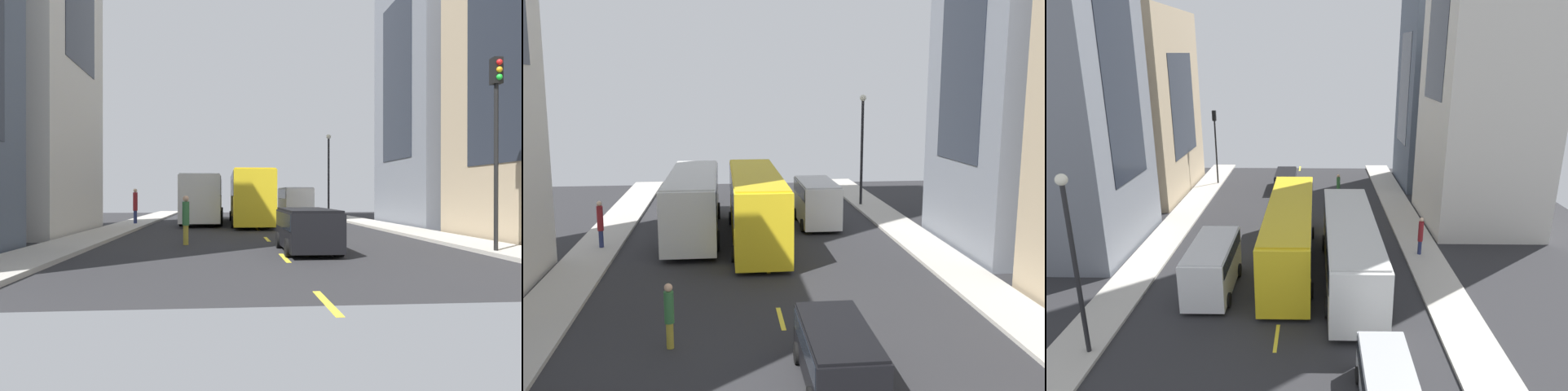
{
  "view_description": "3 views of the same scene",
  "coord_description": "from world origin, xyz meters",
  "views": [
    {
      "loc": [
        -1.95,
        -29.37,
        2.09
      ],
      "look_at": [
        0.49,
        0.53,
        1.99
      ],
      "focal_mm": 30.74,
      "sensor_mm": 36.0,
      "label": 1
    },
    {
      "loc": [
        -1.88,
        -27.36,
        7.5
      ],
      "look_at": [
        1.06,
        -0.23,
        2.69
      ],
      "focal_mm": 39.6,
      "sensor_mm": 36.0,
      "label": 2
    },
    {
      "loc": [
        -1.61,
        25.85,
        11.58
      ],
      "look_at": [
        -1.08,
        -3.72,
        2.41
      ],
      "focal_mm": 31.75,
      "sensor_mm": 36.0,
      "label": 3
    }
  ],
  "objects": [
    {
      "name": "ground_plane",
      "position": [
        0.0,
        0.0,
        0.0
      ],
      "size": [
        42.41,
        42.41,
        0.0
      ],
      "primitive_type": "plane",
      "color": "#28282B"
    },
    {
      "name": "sidewalk_west",
      "position": [
        -8.07,
        0.0,
        0.07
      ],
      "size": [
        2.28,
        44.0,
        0.15
      ],
      "primitive_type": "cube",
      "color": "#B2ADA3",
      "rests_on": "ground"
    },
    {
      "name": "sidewalk_east",
      "position": [
        8.07,
        0.0,
        0.07
      ],
      "size": [
        2.28,
        44.0,
        0.15
      ],
      "primitive_type": "cube",
      "color": "#B2ADA3",
      "rests_on": "ground"
    },
    {
      "name": "lane_stripe_0",
      "position": [
        0.0,
        -21.0,
        0.01
      ],
      "size": [
        0.16,
        2.0,
        0.01
      ],
      "primitive_type": "cube",
      "color": "yellow",
      "rests_on": "ground"
    },
    {
      "name": "lane_stripe_1",
      "position": [
        0.0,
        -15.0,
        0.01
      ],
      "size": [
        0.16,
        2.0,
        0.01
      ],
      "primitive_type": "cube",
      "color": "yellow",
      "rests_on": "ground"
    },
    {
      "name": "lane_stripe_2",
      "position": [
        0.0,
        -9.0,
        0.01
      ],
      "size": [
        0.16,
        2.0,
        0.01
      ],
      "primitive_type": "cube",
      "color": "yellow",
      "rests_on": "ground"
    },
    {
      "name": "lane_stripe_3",
      "position": [
        0.0,
        -3.0,
        0.01
      ],
      "size": [
        0.16,
        2.0,
        0.01
      ],
      "primitive_type": "cube",
      "color": "yellow",
      "rests_on": "ground"
    },
    {
      "name": "lane_stripe_4",
      "position": [
        0.0,
        3.0,
        0.01
      ],
      "size": [
        0.16,
        2.0,
        0.01
      ],
      "primitive_type": "cube",
      "color": "yellow",
      "rests_on": "ground"
    },
    {
      "name": "lane_stripe_5",
      "position": [
        0.0,
        9.0,
        0.01
      ],
      "size": [
        0.16,
        2.0,
        0.01
      ],
      "primitive_type": "cube",
      "color": "yellow",
      "rests_on": "ground"
    },
    {
      "name": "lane_stripe_6",
      "position": [
        0.0,
        15.0,
        0.01
      ],
      "size": [
        0.16,
        2.0,
        0.01
      ],
      "primitive_type": "cube",
      "color": "yellow",
      "rests_on": "ground"
    },
    {
      "name": "lane_stripe_7",
      "position": [
        0.0,
        21.0,
        0.01
      ],
      "size": [
        0.16,
        2.0,
        0.01
      ],
      "primitive_type": "cube",
      "color": "yellow",
      "rests_on": "ground"
    },
    {
      "name": "building_east_1",
      "position": [
        13.45,
        -0.71,
        9.67
      ],
      "size": [
        8.17,
        8.74,
        19.34
      ],
      "color": "slate",
      "rests_on": "ground"
    },
    {
      "name": "city_bus_white",
      "position": [
        -3.47,
        3.58,
        2.01
      ],
      "size": [
        2.8,
        11.88,
        3.35
      ],
      "color": "silver",
      "rests_on": "ground"
    },
    {
      "name": "streetcar_yellow",
      "position": [
        -0.2,
        1.72,
        2.12
      ],
      "size": [
        2.7,
        12.33,
        3.59
      ],
      "color": "yellow",
      "rests_on": "ground"
    },
    {
      "name": "delivery_van_white",
      "position": [
        3.51,
        4.94,
        1.51
      ],
      "size": [
        2.25,
        5.08,
        2.58
      ],
      "color": "white",
      "rests_on": "ground"
    },
    {
      "name": "car_silver_0",
      "position": [
        -4.08,
        13.1,
        0.98
      ],
      "size": [
        1.91,
        4.56,
        1.65
      ],
      "color": "#B7BABF",
      "rests_on": "ground"
    },
    {
      "name": "car_black_1",
      "position": [
        1.01,
        -13.58,
        0.92
      ],
      "size": [
        1.93,
        4.09,
        1.55
      ],
      "color": "black",
      "rests_on": "ground"
    },
    {
      "name": "pedestrian_crossing_near",
      "position": [
        -3.53,
        -10.92,
        1.11
      ],
      "size": [
        0.29,
        0.29,
        2.02
      ],
      "rotation": [
        0.0,
        0.0,
        0.81
      ],
      "color": "gold",
      "rests_on": "ground"
    },
    {
      "name": "pedestrian_walking_far",
      "position": [
        -7.81,
        0.6,
        1.4
      ],
      "size": [
        0.3,
        0.3,
        2.29
      ],
      "rotation": [
        0.0,
        0.0,
        3.37
      ],
      "color": "navy",
      "rests_on": "ground"
    },
    {
      "name": "traffic_light_near_corner",
      "position": [
        7.33,
        -14.83,
        4.68
      ],
      "size": [
        0.32,
        0.44,
        6.6
      ],
      "color": "black",
      "rests_on": "ground"
    },
    {
      "name": "streetlamp_near",
      "position": [
        7.43,
        10.21,
        4.63
      ],
      "size": [
        0.44,
        0.44,
        7.35
      ],
      "color": "black",
      "rests_on": "ground"
    }
  ]
}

